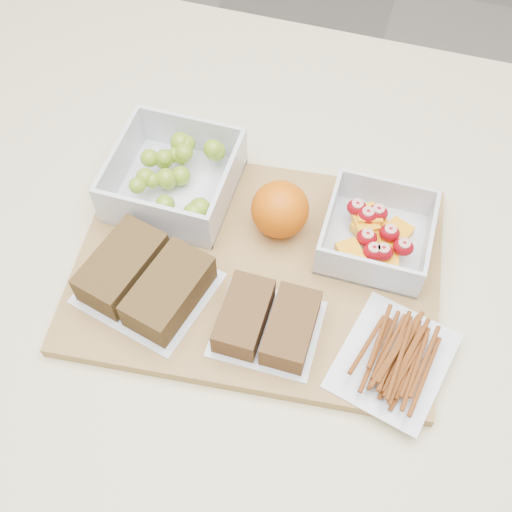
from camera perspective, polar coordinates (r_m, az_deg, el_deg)
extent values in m
plane|color=gray|center=(1.60, 0.41, -18.19)|extent=(4.00, 4.00, 0.00)
cube|color=beige|center=(1.17, 0.55, -12.75)|extent=(1.20, 0.90, 0.90)
cube|color=#A17B43|center=(0.75, 0.15, -1.12)|extent=(0.45, 0.34, 0.02)
cube|color=silver|center=(0.81, -7.16, 5.90)|extent=(0.14, 0.14, 0.01)
cube|color=silver|center=(0.83, -5.68, 10.69)|extent=(0.14, 0.01, 0.06)
cube|color=silver|center=(0.75, -9.21, 3.22)|extent=(0.14, 0.01, 0.06)
cube|color=silver|center=(0.77, -2.55, 6.07)|extent=(0.01, 0.13, 0.06)
cube|color=silver|center=(0.82, -11.96, 8.12)|extent=(0.01, 0.13, 0.06)
sphere|color=olive|center=(0.79, -7.99, 6.85)|extent=(0.03, 0.03, 0.03)
sphere|color=olive|center=(0.79, -9.83, 6.94)|extent=(0.02, 0.02, 0.02)
sphere|color=olive|center=(0.80, -6.43, 9.09)|extent=(0.02, 0.02, 0.02)
sphere|color=olive|center=(0.80, -6.70, 7.11)|extent=(0.02, 0.02, 0.02)
sphere|color=olive|center=(0.81, -9.46, 8.57)|extent=(0.02, 0.02, 0.02)
sphere|color=olive|center=(0.79, -7.83, 6.59)|extent=(0.02, 0.02, 0.02)
sphere|color=olive|center=(0.80, -8.18, 8.65)|extent=(0.02, 0.02, 0.02)
sphere|color=olive|center=(0.74, -5.03, 4.20)|extent=(0.03, 0.03, 0.03)
sphere|color=olive|center=(0.81, -3.62, 9.28)|extent=(0.03, 0.03, 0.03)
sphere|color=olive|center=(0.81, -6.74, 10.02)|extent=(0.03, 0.03, 0.03)
sphere|color=olive|center=(0.78, -10.50, 6.18)|extent=(0.02, 0.02, 0.02)
sphere|color=olive|center=(0.80, -3.86, 9.47)|extent=(0.02, 0.02, 0.02)
sphere|color=olive|center=(0.77, -8.09, 4.56)|extent=(0.02, 0.02, 0.02)
sphere|color=olive|center=(0.81, -6.54, 8.83)|extent=(0.02, 0.02, 0.02)
sphere|color=olive|center=(0.81, -8.19, 8.52)|extent=(0.02, 0.02, 0.02)
sphere|color=olive|center=(0.81, -6.25, 9.87)|extent=(0.02, 0.02, 0.02)
sphere|color=olive|center=(0.74, -5.54, 3.79)|extent=(0.03, 0.03, 0.03)
sphere|color=olive|center=(0.76, -4.60, 3.51)|extent=(0.02, 0.02, 0.02)
sphere|color=olive|center=(0.81, -7.14, 8.93)|extent=(0.02, 0.02, 0.02)
sphere|color=olive|center=(0.79, -9.25, 6.66)|extent=(0.02, 0.02, 0.02)
cube|color=silver|center=(0.77, 10.46, 1.13)|extent=(0.12, 0.12, 0.00)
cube|color=silver|center=(0.79, 11.51, 5.43)|extent=(0.12, 0.00, 0.05)
cube|color=silver|center=(0.72, 9.88, -1.54)|extent=(0.12, 0.00, 0.05)
cube|color=silver|center=(0.76, 15.00, 1.04)|extent=(0.00, 0.11, 0.05)
cube|color=silver|center=(0.75, 6.44, 3.16)|extent=(0.00, 0.11, 0.05)
cube|color=orange|center=(0.75, 10.66, 0.51)|extent=(0.03, 0.04, 0.01)
cube|color=orange|center=(0.77, 10.15, 3.14)|extent=(0.04, 0.05, 0.01)
cube|color=orange|center=(0.76, 11.39, 1.78)|extent=(0.04, 0.05, 0.01)
cube|color=orange|center=(0.78, 12.36, 1.98)|extent=(0.04, 0.04, 0.01)
cube|color=orange|center=(0.76, 9.69, 3.00)|extent=(0.04, 0.04, 0.01)
cube|color=orange|center=(0.76, 10.05, 3.57)|extent=(0.03, 0.03, 0.01)
cube|color=orange|center=(0.74, 8.36, 0.28)|extent=(0.04, 0.04, 0.01)
cube|color=orange|center=(0.75, 11.41, -0.03)|extent=(0.03, 0.03, 0.01)
cube|color=orange|center=(0.77, 9.74, 2.33)|extent=(0.04, 0.04, 0.01)
ellipsoid|color=maroon|center=(0.75, 11.78, 2.01)|extent=(0.02, 0.02, 0.02)
ellipsoid|color=maroon|center=(0.73, 11.19, 0.36)|extent=(0.02, 0.02, 0.02)
ellipsoid|color=maroon|center=(0.77, 8.95, 4.26)|extent=(0.02, 0.02, 0.02)
ellipsoid|color=maroon|center=(0.74, 12.95, 0.77)|extent=(0.02, 0.02, 0.02)
ellipsoid|color=maroon|center=(0.76, 9.87, 3.55)|extent=(0.02, 0.02, 0.02)
ellipsoid|color=maroon|center=(0.73, 10.38, 0.39)|extent=(0.02, 0.02, 0.02)
ellipsoid|color=maroon|center=(0.74, 9.82, 1.61)|extent=(0.02, 0.02, 0.02)
ellipsoid|color=maroon|center=(0.77, 10.78, 3.79)|extent=(0.02, 0.02, 0.02)
sphere|color=#DC5C05|center=(0.75, 2.14, 4.16)|extent=(0.07, 0.07, 0.07)
cube|color=silver|center=(0.74, -9.57, -2.85)|extent=(0.16, 0.15, 0.00)
cube|color=#523B1C|center=(0.73, -11.80, -0.94)|extent=(0.08, 0.12, 0.04)
cube|color=#523B1C|center=(0.71, -7.74, -3.13)|extent=(0.08, 0.12, 0.04)
cube|color=silver|center=(0.71, 0.99, -6.48)|extent=(0.11, 0.10, 0.00)
cube|color=brown|center=(0.69, -1.08, -5.31)|extent=(0.05, 0.09, 0.03)
cube|color=brown|center=(0.69, 3.12, -6.38)|extent=(0.05, 0.09, 0.03)
cube|color=silver|center=(0.70, 12.10, -9.08)|extent=(0.14, 0.15, 0.00)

